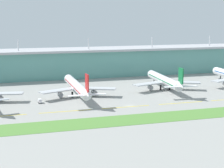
# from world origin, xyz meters

# --- Properties ---
(ground_plane) EXTENTS (600.00, 600.00, 0.00)m
(ground_plane) POSITION_xyz_m (0.00, 0.00, 0.00)
(ground_plane) COLOR gray
(terminal_building) EXTENTS (288.00, 34.00, 32.27)m
(terminal_building) POSITION_xyz_m (-0.00, 108.12, 11.84)
(terminal_building) COLOR #5B9E93
(terminal_building) RESTS_ON ground
(airliner_near_middle) EXTENTS (48.80, 69.62, 18.90)m
(airliner_near_middle) POSITION_xyz_m (-24.01, 31.46, 6.46)
(airliner_near_middle) COLOR white
(airliner_near_middle) RESTS_ON ground
(airliner_far_middle) EXTENTS (48.68, 65.00, 18.90)m
(airliner_far_middle) POSITION_xyz_m (38.13, 36.54, 6.45)
(airliner_far_middle) COLOR silver
(airliner_far_middle) RESTS_ON ground
(taxiway_stripe_mid_west) EXTENTS (28.00, 0.70, 0.04)m
(taxiway_stripe_mid_west) POSITION_xyz_m (-37.00, -2.58, 0.02)
(taxiway_stripe_mid_west) COLOR yellow
(taxiway_stripe_mid_west) RESTS_ON ground
(taxiway_stripe_centre) EXTENTS (28.00, 0.70, 0.04)m
(taxiway_stripe_centre) POSITION_xyz_m (-3.00, -2.58, 0.02)
(taxiway_stripe_centre) COLOR yellow
(taxiway_stripe_centre) RESTS_ON ground
(taxiway_stripe_mid_east) EXTENTS (28.00, 0.70, 0.04)m
(taxiway_stripe_mid_east) POSITION_xyz_m (31.00, -2.58, 0.02)
(taxiway_stripe_mid_east) COLOR yellow
(taxiway_stripe_mid_east) RESTS_ON ground
(grass_verge) EXTENTS (300.00, 18.00, 0.10)m
(grass_verge) POSITION_xyz_m (0.00, -27.35, 0.05)
(grass_verge) COLOR #518438
(grass_verge) RESTS_ON ground
(baggage_cart) EXTENTS (2.11, 3.67, 2.48)m
(baggage_cart) POSITION_xyz_m (-48.09, 20.43, 1.26)
(baggage_cart) COLOR silver
(baggage_cart) RESTS_ON ground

